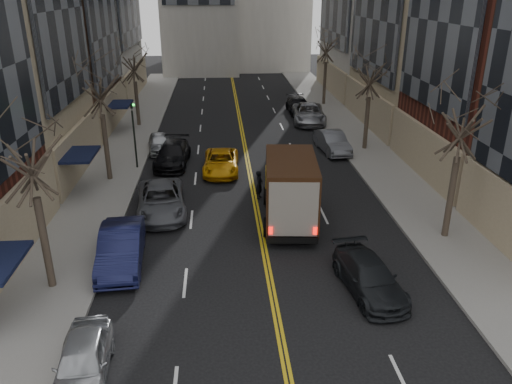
# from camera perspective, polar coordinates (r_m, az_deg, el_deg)

# --- Properties ---
(sidewalk_left) EXTENTS (4.00, 66.00, 0.15)m
(sidewalk_left) POSITION_cam_1_polar(r_m,az_deg,el_deg) (39.01, -14.70, 5.08)
(sidewalk_left) COLOR slate
(sidewalk_left) RESTS_ON ground
(sidewalk_right) EXTENTS (4.00, 66.00, 0.15)m
(sidewalk_right) POSITION_cam_1_polar(r_m,az_deg,el_deg) (39.89, 11.76, 5.73)
(sidewalk_right) COLOR slate
(sidewalk_right) RESTS_ON ground
(tree_lf_near) EXTENTS (3.20, 3.20, 8.41)m
(tree_lf_near) POSITION_cam_1_polar(r_m,az_deg,el_deg) (19.63, -24.82, 5.48)
(tree_lf_near) COLOR #382D23
(tree_lf_near) RESTS_ON sidewalk_left
(tree_lf_mid) EXTENTS (3.20, 3.20, 8.91)m
(tree_lf_mid) POSITION_cam_1_polar(r_m,az_deg,el_deg) (30.82, -17.66, 12.75)
(tree_lf_mid) COLOR #382D23
(tree_lf_mid) RESTS_ON sidewalk_left
(tree_lf_far) EXTENTS (3.20, 3.20, 8.12)m
(tree_lf_far) POSITION_cam_1_polar(r_m,az_deg,el_deg) (43.55, -13.92, 14.97)
(tree_lf_far) COLOR #382D23
(tree_lf_far) RESTS_ON sidewalk_left
(tree_rt_near) EXTENTS (3.20, 3.20, 8.71)m
(tree_rt_near) POSITION_cam_1_polar(r_m,az_deg,el_deg) (23.80, 22.82, 9.04)
(tree_rt_near) COLOR #382D23
(tree_rt_near) RESTS_ON sidewalk_right
(tree_rt_mid) EXTENTS (3.20, 3.20, 8.32)m
(tree_rt_mid) POSITION_cam_1_polar(r_m,az_deg,el_deg) (36.66, 13.06, 13.95)
(tree_rt_mid) COLOR #382D23
(tree_rt_mid) RESTS_ON sidewalk_right
(tree_rt_far) EXTENTS (3.20, 3.20, 9.11)m
(tree_rt_far) POSITION_cam_1_polar(r_m,az_deg,el_deg) (51.03, 8.13, 17.23)
(tree_rt_far) COLOR #382D23
(tree_rt_far) RESTS_ON sidewalk_right
(traffic_signal) EXTENTS (0.29, 0.26, 4.70)m
(traffic_signal) POSITION_cam_1_polar(r_m,az_deg,el_deg) (33.24, -13.81, 7.11)
(traffic_signal) COLOR black
(traffic_signal) RESTS_ON sidewalk_left
(ups_truck) EXTENTS (3.10, 6.66, 3.54)m
(ups_truck) POSITION_cam_1_polar(r_m,az_deg,el_deg) (25.26, 3.91, 0.35)
(ups_truck) COLOR black
(ups_truck) RESTS_ON ground
(observer_sedan) EXTENTS (2.45, 4.76, 1.32)m
(observer_sedan) POSITION_cam_1_polar(r_m,az_deg,el_deg) (20.48, 12.81, -9.42)
(observer_sedan) COLOR black
(observer_sedan) RESTS_ON ground
(taxi) EXTENTS (2.42, 4.91, 1.34)m
(taxi) POSITION_cam_1_polar(r_m,az_deg,el_deg) (32.56, -4.02, 3.43)
(taxi) COLOR orange
(taxi) RESTS_ON ground
(pedestrian) EXTENTS (0.59, 0.70, 1.65)m
(pedestrian) POSITION_cam_1_polar(r_m,az_deg,el_deg) (28.33, 0.39, 0.83)
(pedestrian) COLOR black
(pedestrian) RESTS_ON ground
(parked_lf_a) EXTENTS (1.88, 4.04, 1.34)m
(parked_lf_a) POSITION_cam_1_polar(r_m,az_deg,el_deg) (16.97, -19.18, -17.79)
(parked_lf_a) COLOR #B1B5B9
(parked_lf_a) RESTS_ON ground
(parked_lf_b) EXTENTS (2.11, 5.13, 1.65)m
(parked_lf_b) POSITION_cam_1_polar(r_m,az_deg,el_deg) (22.45, -15.16, -6.15)
(parked_lf_b) COLOR #13163D
(parked_lf_b) RESTS_ON ground
(parked_lf_c) EXTENTS (3.07, 5.60, 1.49)m
(parked_lf_c) POSITION_cam_1_polar(r_m,az_deg,el_deg) (26.96, -10.78, -0.93)
(parked_lf_c) COLOR #515359
(parked_lf_c) RESTS_ON ground
(parked_lf_d) EXTENTS (2.41, 5.24, 1.48)m
(parked_lf_d) POSITION_cam_1_polar(r_m,az_deg,el_deg) (34.24, -9.51, 4.27)
(parked_lf_d) COLOR black
(parked_lf_d) RESTS_ON ground
(parked_lf_e) EXTENTS (2.04, 4.01, 1.31)m
(parked_lf_e) POSITION_cam_1_polar(r_m,az_deg,el_deg) (37.26, -10.99, 5.53)
(parked_lf_e) COLOR #A6AAAE
(parked_lf_e) RESTS_ON ground
(parked_rt_a) EXTENTS (2.05, 4.70, 1.50)m
(parked_rt_a) POSITION_cam_1_polar(r_m,az_deg,el_deg) (36.89, 8.73, 5.67)
(parked_rt_a) COLOR #54565C
(parked_rt_a) RESTS_ON ground
(parked_rt_b) EXTENTS (3.26, 6.11, 1.63)m
(parked_rt_b) POSITION_cam_1_polar(r_m,az_deg,el_deg) (44.83, 6.05, 8.91)
(parked_rt_b) COLOR #929398
(parked_rt_b) RESTS_ON ground
(parked_rt_c) EXTENTS (2.10, 4.97, 1.43)m
(parked_rt_c) POSITION_cam_1_polar(r_m,az_deg,el_deg) (48.23, 4.89, 9.80)
(parked_rt_c) COLOR black
(parked_rt_c) RESTS_ON ground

